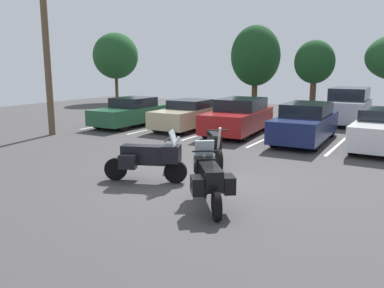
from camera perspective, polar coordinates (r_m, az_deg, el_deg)
ground at (r=10.53m, az=-0.28°, el=-5.74°), size 44.00×44.00×0.10m
motorcycle_touring at (r=10.44m, az=-6.29°, el=-1.98°), size 2.13×1.18×1.39m
motorcycle_second at (r=12.12m, az=3.20°, el=-0.36°), size 1.48×1.90×1.32m
motorcycle_third at (r=8.65m, az=2.47°, el=-4.87°), size 1.46×1.82×1.34m
parking_stripes at (r=17.10m, az=10.79°, el=0.85°), size 17.30×4.63×0.01m
car_green at (r=20.43m, az=-8.80°, el=4.53°), size 1.81×4.43×1.42m
car_champagne at (r=19.12m, az=-0.68°, el=4.19°), size 1.83×4.23×1.40m
car_red at (r=17.91m, az=6.73°, el=3.93°), size 2.28×4.83×1.57m
car_navy at (r=16.53m, az=15.99°, el=2.92°), size 1.91×4.83×1.55m
car_far_silver at (r=22.27m, az=21.57°, el=5.09°), size 1.97×4.34×1.90m
utility_pole at (r=18.47m, az=-20.19°, el=12.76°), size 1.67×0.90×7.21m
tree_center_right at (r=33.94m, az=-10.93°, el=12.32°), size 3.68×3.68×5.66m
tree_far_left at (r=30.40m, az=9.12°, el=12.39°), size 3.64×3.64×5.94m
tree_rear at (r=28.04m, az=17.20°, el=11.14°), size 2.63×2.63×4.68m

